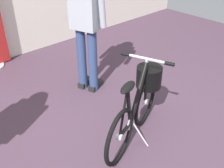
% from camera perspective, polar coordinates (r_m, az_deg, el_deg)
% --- Properties ---
extents(ground_plane, '(8.05, 8.05, 0.00)m').
position_cam_1_polar(ground_plane, '(2.75, 4.14, -12.65)').
color(ground_plane, '#473342').
extents(folding_bike_foreground, '(1.09, 0.56, 0.81)m').
position_cam_1_polar(folding_bike_foreground, '(2.67, 5.73, -3.47)').
color(folding_bike_foreground, black).
rests_on(folding_bike_foreground, ground_plane).
extents(visitor_near_wall, '(0.35, 0.51, 1.68)m').
position_cam_1_polar(visitor_near_wall, '(3.17, -5.66, 14.07)').
color(visitor_near_wall, navy).
rests_on(visitor_near_wall, ground_plane).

